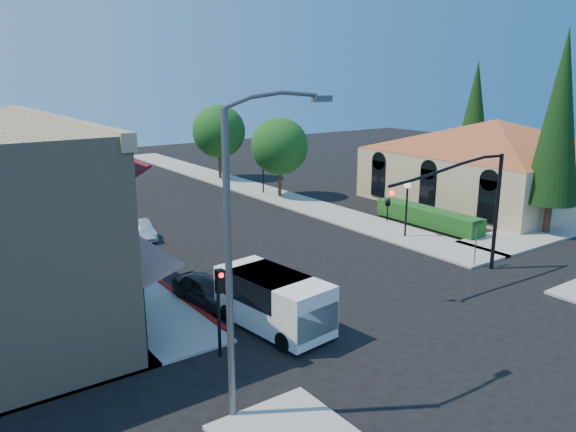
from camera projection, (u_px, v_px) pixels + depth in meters
ground at (406, 316)px, 23.48m from camera, size 120.00×120.00×0.00m
sidewalk_left at (37, 215)px, 39.84m from camera, size 3.50×50.00×0.12m
sidewalk_right at (247, 187)px, 49.69m from camera, size 3.50×50.00×0.12m
curb_red_strip at (173, 293)px, 25.91m from camera, size 0.25×10.00×0.06m
mission_building at (494, 153)px, 44.01m from camera, size 30.12×30.12×6.40m
hedge at (427, 226)px, 37.17m from camera, size 1.40×8.00×1.10m
conifer_near at (559, 118)px, 33.74m from camera, size 3.20×3.20×12.50m
conifer_far at (475, 112)px, 51.87m from camera, size 3.20×3.20×11.00m
street_tree_a at (280, 146)px, 44.75m from camera, size 4.56×4.56×6.48m
street_tree_b at (219, 132)px, 52.55m from camera, size 4.94×4.94×7.02m
signal_mast_arm at (472, 197)px, 26.95m from camera, size 8.01×0.39×6.00m
secondary_signal at (219, 296)px, 19.52m from camera, size 0.28×0.42×3.32m
cobra_streetlight at (239, 245)px, 15.46m from camera, size 3.60×0.25×9.31m
street_name_sign at (476, 236)px, 29.02m from camera, size 0.80×0.06×2.50m
lamppost_left_near at (136, 242)px, 24.33m from camera, size 0.44×0.44×3.57m
lamppost_left_far at (54, 189)px, 35.38m from camera, size 0.44×0.44×3.57m
lamppost_right_near at (407, 195)px, 33.90m from camera, size 0.44×0.44×3.57m
lamppost_right_far at (263, 162)px, 46.52m from camera, size 0.44×0.44×3.57m
white_van at (274, 298)px, 22.01m from camera, size 2.73×5.21×2.21m
parked_car_a at (206, 290)px, 24.57m from camera, size 1.95×3.97×1.30m
parked_car_b at (141, 230)px, 34.30m from camera, size 1.50×3.46×1.11m
parked_car_c at (113, 213)px, 38.30m from camera, size 1.99×4.26×1.20m
parked_car_d at (87, 201)px, 41.92m from camera, size 2.26×4.31×1.16m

